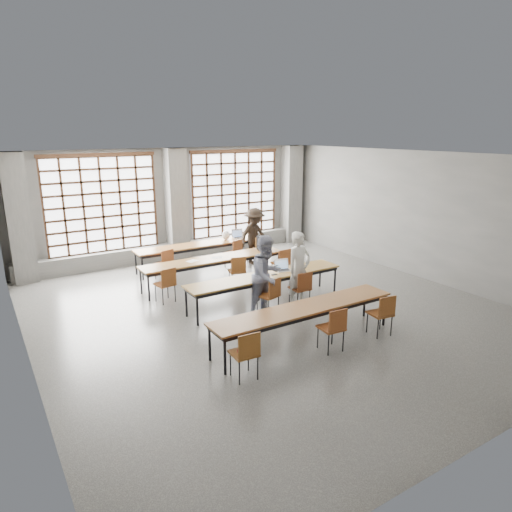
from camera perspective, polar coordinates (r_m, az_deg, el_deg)
The scene contains 40 objects.
floor at distance 10.72m, azimuth 1.35°, elevation -6.64°, with size 11.00×11.00×0.00m, color #494946.
ceiling at distance 9.94m, azimuth 1.48°, elevation 12.40°, with size 11.00×11.00×0.00m, color silver.
wall_back at distance 15.00m, azimuth -10.31°, elevation 6.48°, with size 10.00×10.00×0.00m, color #5A5A57.
wall_front at distance 6.55m, azimuth 29.15°, elevation -7.00°, with size 10.00×10.00×0.00m, color #5A5A57.
wall_left at distance 8.60m, azimuth -27.63°, elevation -1.74°, with size 11.00×11.00×0.00m, color #5A5A57.
wall_right at distance 13.55m, azimuth 19.42°, elevation 4.90°, with size 11.00×11.00×0.00m, color #5A5A57.
column_left at distance 13.73m, azimuth -27.56°, elevation 4.15°, with size 0.60×0.55×3.50m, color #585855.
column_mid at distance 14.75m, azimuth -9.90°, elevation 6.35°, with size 0.60×0.55×3.50m, color #585855.
column_right at distance 16.94m, azimuth 4.43°, elevation 7.70°, with size 0.60×0.55×3.50m, color #585855.
window_left at distance 14.24m, azimuth -18.67°, elevation 6.06°, with size 3.32×0.12×3.00m.
window_right at distance 15.87m, azimuth -2.62°, elevation 7.75°, with size 3.32×0.12×3.00m.
sill_ledge at distance 15.12m, azimuth -9.75°, elevation 0.77°, with size 9.80×0.35×0.50m, color #585855.
desk_row_a at distance 13.85m, azimuth -6.93°, elevation 1.29°, with size 4.00×0.70×0.73m.
desk_row_b at distance 12.24m, azimuth -5.32°, elevation -0.56°, with size 4.00×0.70×0.73m.
desk_row_c at distance 10.80m, azimuth 1.22°, elevation -2.70°, with size 4.00×0.70×0.73m.
desk_row_d at distance 8.96m, azimuth 6.11°, elevation -6.72°, with size 4.00×0.70×0.73m.
chair_back_left at distance 12.81m, azimuth -11.28°, elevation -0.67°, with size 0.52×0.52×0.88m.
chair_back_mid at distance 13.70m, azimuth -2.68°, elevation 0.68°, with size 0.53×0.53×0.88m.
chair_back_right at distance 14.10m, azimuth 0.14°, elevation 1.12°, with size 0.51×0.52×0.88m.
chair_mid_left at distance 11.13m, azimuth -11.14°, elevation -3.15°, with size 0.48×0.49×0.88m.
chair_mid_centre at distance 11.92m, azimuth -2.32°, elevation -1.59°, with size 0.52×0.52×0.88m.
chair_mid_right at distance 12.65m, azimuth 3.29°, elevation -0.59°, with size 0.42×0.43×0.88m.
chair_front_left at distance 10.20m, azimuth 1.84°, elevation -4.58°, with size 0.52×0.52×0.88m.
chair_front_right at distance 10.69m, azimuth 5.75°, elevation -3.71°, with size 0.44×0.44×0.88m.
chair_near_left at distance 7.65m, azimuth -1.25°, elevation -11.73°, with size 0.45×0.45×0.88m.
chair_near_mid at distance 8.68m, azimuth 9.69°, elevation -8.52°, with size 0.45×0.45×0.88m.
chair_near_right at distance 9.54m, azimuth 15.57°, elevation -6.64°, with size 0.47×0.48×0.88m.
student_male at distance 10.67m, azimuth 5.40°, elevation -1.69°, with size 0.65×0.43×1.79m, color silver.
student_female at distance 10.17m, azimuth 1.36°, elevation -2.42°, with size 0.88×0.69×1.82m, color navy.
student_back at distance 14.11m, azimuth -0.20°, elevation 2.53°, with size 1.12×0.65×1.74m, color black.
laptop_front at distance 11.15m, azimuth 3.34°, elevation -1.45°, with size 0.42×0.38×0.26m.
laptop_back at distance 14.52m, azimuth -2.27°, elevation 2.57°, with size 0.41×0.36×0.26m.
mouse at distance 11.28m, azimuth 5.32°, elevation -1.51°, with size 0.10×0.06×0.04m, color silver.
green_box at distance 10.80m, azimuth 0.77°, elevation -2.08°, with size 0.25×0.09×0.09m, color #2B8437.
phone at distance 10.79m, azimuth 2.31°, elevation -2.32°, with size 0.13×0.06×0.01m, color black.
paper_sheet_a at distance 12.02m, azimuth -7.98°, elevation -0.62°, with size 0.30×0.21×0.00m, color white.
paper_sheet_c at distance 12.27m, azimuth -4.91°, elevation -0.19°, with size 0.30×0.21×0.00m, color white.
backpack at distance 12.98m, azimuth 0.86°, elevation 1.65°, with size 0.32×0.20×0.40m, color black.
plastic_bag at distance 14.23m, azimuth -3.77°, elevation 2.62°, with size 0.26×0.21×0.29m, color white.
red_pouch at distance 7.73m, azimuth -1.53°, elevation -11.73°, with size 0.20×0.08×0.06m, color #AF1529.
Camera 1 is at (-5.48, -8.28, 4.04)m, focal length 32.00 mm.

